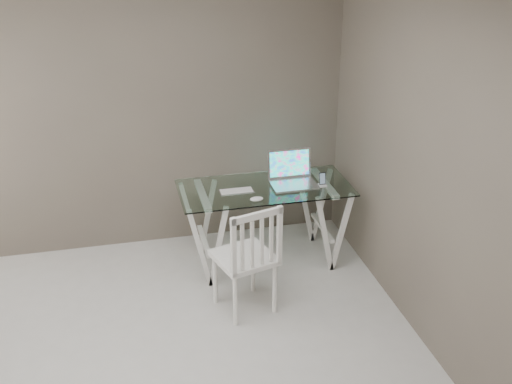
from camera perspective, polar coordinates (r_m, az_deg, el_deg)
room at (r=3.60m, az=-11.34°, el=2.52°), size 4.50×4.52×2.71m
desk at (r=5.75m, az=0.76°, el=-2.86°), size 1.50×0.70×0.75m
chair at (r=4.99m, az=-0.62°, el=-5.64°), size 0.54×0.54×0.96m
laptop at (r=5.67m, az=3.21°, el=1.47°), size 0.40×0.32×0.28m
keyboard at (r=5.51m, az=-1.75°, el=0.08°), size 0.30×0.13×0.01m
mouse at (r=5.33m, az=0.06°, el=-0.62°), size 0.11×0.07×0.04m
phone_dock at (r=5.63m, az=5.92°, el=0.86°), size 0.07×0.07×0.12m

